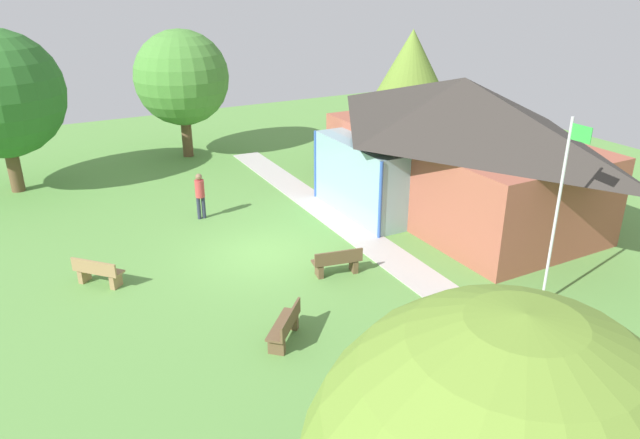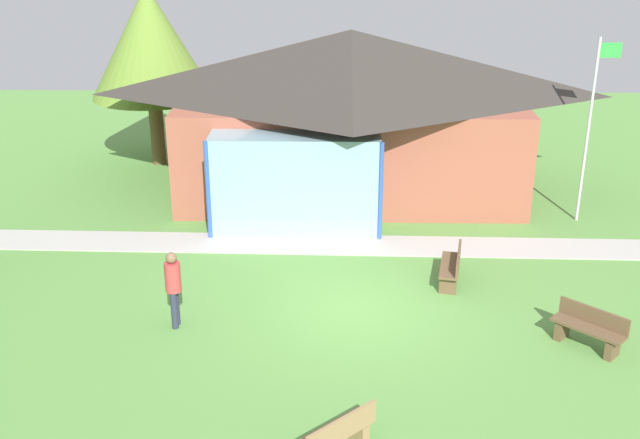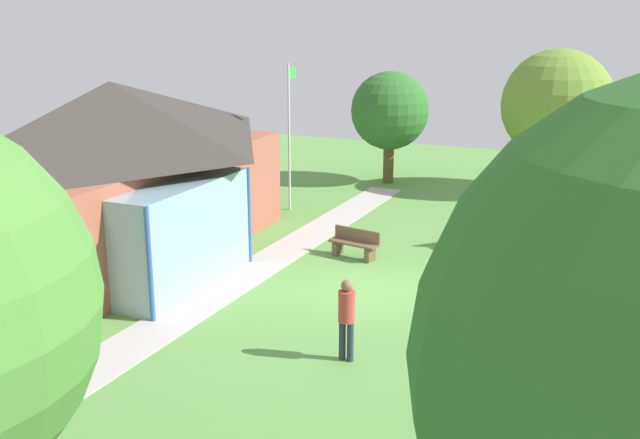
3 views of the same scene
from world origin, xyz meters
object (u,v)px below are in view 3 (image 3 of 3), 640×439
Objects in this scene: flagpole at (289,130)px; visitor_strolling_lawn at (347,314)px; bench_front_center at (579,313)px; bench_mid_right at (471,234)px; pavilion at (118,167)px; tree_far_east at (557,105)px; tree_east_hedge at (390,111)px; bench_lawn_far_right at (572,210)px; bench_rear_near_path at (355,244)px.

visitor_strolling_lawn is (-10.42, -6.31, -1.87)m from flagpole.
bench_front_center is 1.00× the size of bench_mid_right.
pavilion is 7.01m from flagpole.
flagpole is (6.64, -2.23, 0.27)m from pavilion.
tree_east_hedge is at bearing 96.19° from tree_far_east.
tree_east_hedge is (12.61, 8.68, 2.60)m from bench_front_center.
bench_front_center is (-6.97, -10.53, -2.49)m from flagpole.
bench_rear_near_path is (-6.52, 5.42, 0.00)m from bench_lawn_far_right.
bench_mid_right is 8.82m from tree_far_east.
bench_front_center is at bearing -170.69° from tree_far_east.
tree_east_hedge is (7.44, 5.13, 2.60)m from bench_mid_right.
bench_mid_right is 0.30× the size of tree_east_hedge.
flagpole reaches higher than bench_front_center.
flagpole is at bearing 127.22° from tree_far_east.
pavilion is 6.45× the size of visitor_strolling_lawn.
bench_lawn_far_right is at bearing -52.70° from pavilion.
tree_far_east reaches higher than bench_front_center.
bench_mid_right is 8.67m from visitor_strolling_lawn.
visitor_strolling_lawn is (-12.74, 3.22, 0.62)m from bench_lawn_far_right.
tree_far_east is (10.55, -4.24, 3.09)m from bench_rear_near_path.
bench_front_center is 6.27m from bench_mid_right.
pavilion is 8.02× the size of bench_front_center.
tree_far_east is at bearing -146.58° from bench_mid_right.
bench_lawn_far_right is 0.33× the size of tree_east_hedge.
bench_front_center is at bearing 167.61° from bench_rear_near_path.
tree_far_east is 6.56m from tree_east_hedge.
bench_lawn_far_right and bench_mid_right have the same top height.
bench_rear_near_path is 6.62m from visitor_strolling_lawn.
pavilion is at bearing 161.45° from flagpole.
pavilion is at bearing 140.82° from tree_far_east.
bench_mid_right is (-4.11, 2.55, 0.00)m from bench_lawn_far_right.
bench_rear_near_path is 0.89× the size of visitor_strolling_lawn.
bench_mid_right is at bearing -145.43° from tree_east_hedge.
visitor_strolling_lawn is at bearing 38.60° from bench_mid_right.
tree_far_east is at bearing -94.47° from visitor_strolling_lawn.
bench_lawn_far_right is at bearing -76.35° from flagpole.
tree_east_hedge reaches higher than bench_rear_near_path.
tree_far_east is (16.76, -2.04, 2.47)m from visitor_strolling_lawn.
bench_rear_near_path is 10.43m from tree_east_hedge.
bench_rear_near_path and bench_mid_right have the same top height.
bench_lawn_far_right is 8.48m from bench_rear_near_path.
pavilion reaches higher than tree_east_hedge.
flagpole is at bearing -34.76° from bench_rear_near_path.
flagpole is 10.50m from tree_far_east.
visitor_strolling_lawn reaches higher than bench_front_center.
tree_east_hedge reaches higher than bench_lawn_far_right.
bench_mid_right is at bearing -104.47° from flagpole.
bench_lawn_far_right and bench_front_center have the same top height.
bench_lawn_far_right is 1.09× the size of bench_mid_right.
pavilion is at bearing 31.89° from bench_rear_near_path.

